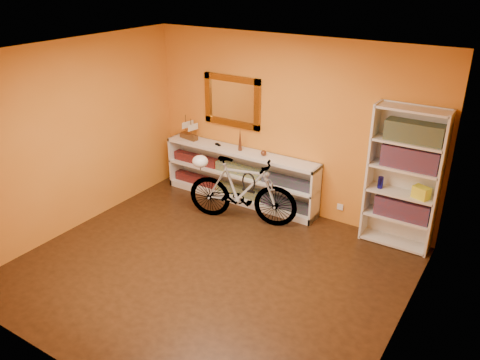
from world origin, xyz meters
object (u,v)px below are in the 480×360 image
Objects in this scene: console_unit at (240,176)px; helmet at (200,161)px; bicycle at (242,191)px; bookcase at (403,179)px.

helmet is (-0.23, -0.71, 0.44)m from console_unit.
bicycle is (0.39, -0.55, 0.06)m from console_unit.
bookcase is 2.78m from helmet.
console_unit is 11.06× the size of helmet.
console_unit is 1.56× the size of bicycle.
bookcase is at bearing 0.58° from console_unit.
bookcase reaches higher than helmet.
bicycle reaches higher than console_unit.
console_unit is 1.37× the size of bookcase.
helmet is at bearing -108.08° from console_unit.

